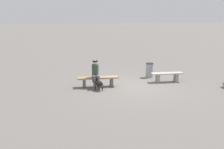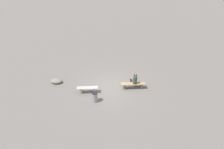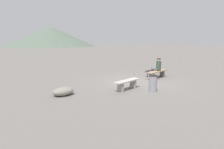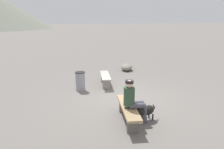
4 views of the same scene
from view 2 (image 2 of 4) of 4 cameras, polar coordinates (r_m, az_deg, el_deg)
The scene contains 7 objects.
ground at distance 14.30m, azimuth -0.68°, elevation -4.21°, with size 210.00×210.00×0.06m, color slate.
bench_left at distance 13.67m, azimuth -7.82°, elevation -4.65°, with size 1.62×0.58×0.47m.
bench_right at distance 14.06m, azimuth 6.77°, elevation -3.26°, with size 1.93×0.63×0.47m.
seated_person at distance 13.95m, azimuth 7.27°, elevation -1.68°, with size 0.36×0.66×1.28m.
dog at distance 14.49m, azimuth 6.69°, elevation -2.17°, with size 0.46×0.69×0.50m.
trash_bin at distance 12.72m, azimuth -5.49°, elevation -7.20°, with size 0.41×0.41×0.78m.
boulder at distance 15.39m, azimuth -17.36°, elevation -1.99°, with size 0.94×0.63×0.37m, color gray.
Camera 2 is at (-1.94, -11.43, 8.35)m, focal length 28.65 mm.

